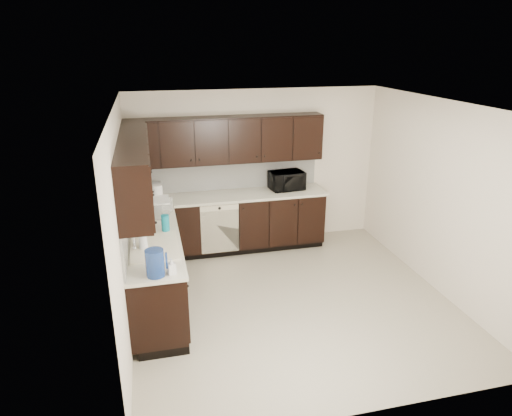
# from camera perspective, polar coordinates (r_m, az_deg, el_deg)

# --- Properties ---
(floor) EXTENTS (4.00, 4.00, 0.00)m
(floor) POSITION_cam_1_polar(r_m,az_deg,el_deg) (6.09, 4.44, -11.36)
(floor) COLOR #ADA58F
(floor) RESTS_ON ground
(ceiling) EXTENTS (4.00, 4.00, 0.00)m
(ceiling) POSITION_cam_1_polar(r_m,az_deg,el_deg) (5.24, 5.18, 12.66)
(ceiling) COLOR white
(ceiling) RESTS_ON wall_back
(wall_back) EXTENTS (4.00, 0.02, 2.50)m
(wall_back) POSITION_cam_1_polar(r_m,az_deg,el_deg) (7.38, -0.04, 5.00)
(wall_back) COLOR beige
(wall_back) RESTS_ON floor
(wall_left) EXTENTS (0.02, 4.00, 2.50)m
(wall_left) POSITION_cam_1_polar(r_m,az_deg,el_deg) (5.30, -16.26, -2.01)
(wall_left) COLOR beige
(wall_left) RESTS_ON floor
(wall_right) EXTENTS (0.02, 4.00, 2.50)m
(wall_right) POSITION_cam_1_polar(r_m,az_deg,el_deg) (6.43, 21.99, 1.20)
(wall_right) COLOR beige
(wall_right) RESTS_ON floor
(wall_front) EXTENTS (4.00, 0.02, 2.50)m
(wall_front) POSITION_cam_1_polar(r_m,az_deg,el_deg) (3.87, 14.12, -10.31)
(wall_front) COLOR beige
(wall_front) RESTS_ON floor
(lower_cabinets) EXTENTS (3.00, 2.80, 0.90)m
(lower_cabinets) POSITION_cam_1_polar(r_m,az_deg,el_deg) (6.67, -6.70, -4.49)
(lower_cabinets) COLOR black
(lower_cabinets) RESTS_ON floor
(countertop) EXTENTS (3.03, 2.83, 0.04)m
(countertop) POSITION_cam_1_polar(r_m,az_deg,el_deg) (6.47, -6.90, -0.42)
(countertop) COLOR beige
(countertop) RESTS_ON lower_cabinets
(backsplash) EXTENTS (3.00, 2.80, 0.48)m
(backsplash) POSITION_cam_1_polar(r_m,az_deg,el_deg) (6.57, -9.03, 2.19)
(backsplash) COLOR white
(backsplash) RESTS_ON countertop
(upper_cabinets) EXTENTS (3.00, 2.80, 0.70)m
(upper_cabinets) POSITION_cam_1_polar(r_m,az_deg,el_deg) (6.31, -8.18, 7.06)
(upper_cabinets) COLOR black
(upper_cabinets) RESTS_ON wall_back
(dishwasher) EXTENTS (0.58, 0.04, 0.78)m
(dishwasher) POSITION_cam_1_polar(r_m,az_deg,el_deg) (6.92, -4.54, -2.25)
(dishwasher) COLOR beige
(dishwasher) RESTS_ON lower_cabinets
(sink) EXTENTS (0.54, 0.82, 0.42)m
(sink) POSITION_cam_1_polar(r_m,az_deg,el_deg) (5.42, -12.52, -5.41)
(sink) COLOR beige
(sink) RESTS_ON countertop
(microwave) EXTENTS (0.57, 0.42, 0.29)m
(microwave) POSITION_cam_1_polar(r_m,az_deg,el_deg) (7.30, 3.84, 3.45)
(microwave) COLOR black
(microwave) RESTS_ON countertop
(soap_bottle_a) EXTENTS (0.10, 0.10, 0.17)m
(soap_bottle_a) POSITION_cam_1_polar(r_m,az_deg,el_deg) (4.74, -10.52, -7.17)
(soap_bottle_a) COLOR gray
(soap_bottle_a) RESTS_ON countertop
(soap_bottle_b) EXTENTS (0.13, 0.13, 0.27)m
(soap_bottle_b) POSITION_cam_1_polar(r_m,az_deg,el_deg) (5.32, -13.97, -3.73)
(soap_bottle_b) COLOR gray
(soap_bottle_b) RESTS_ON countertop
(toaster_oven) EXTENTS (0.46, 0.39, 0.25)m
(toaster_oven) POSITION_cam_1_polar(r_m,az_deg,el_deg) (6.99, -13.63, 1.99)
(toaster_oven) COLOR silver
(toaster_oven) RESTS_ON countertop
(storage_bin) EXTENTS (0.62, 0.56, 0.20)m
(storage_bin) POSITION_cam_1_polar(r_m,az_deg,el_deg) (6.39, -13.10, 0.07)
(storage_bin) COLOR white
(storage_bin) RESTS_ON countertop
(blue_pitcher) EXTENTS (0.24, 0.24, 0.28)m
(blue_pitcher) POSITION_cam_1_polar(r_m,az_deg,el_deg) (4.71, -12.52, -6.73)
(blue_pitcher) COLOR navy
(blue_pitcher) RESTS_ON countertop
(teal_tumbler) EXTENTS (0.13, 0.13, 0.22)m
(teal_tumbler) POSITION_cam_1_polar(r_m,az_deg,el_deg) (5.75, -11.26, -1.93)
(teal_tumbler) COLOR #0C7386
(teal_tumbler) RESTS_ON countertop
(paper_towel_roll) EXTENTS (0.20, 0.20, 0.34)m
(paper_towel_roll) POSITION_cam_1_polar(r_m,az_deg,el_deg) (6.61, -12.21, 1.43)
(paper_towel_roll) COLOR silver
(paper_towel_roll) RESTS_ON countertop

